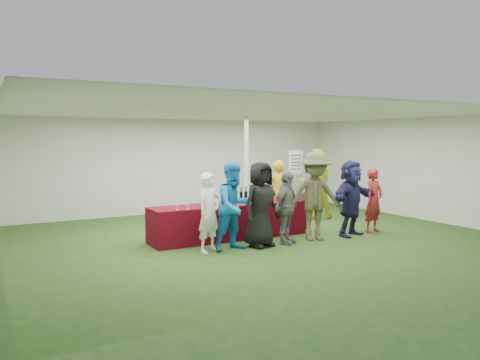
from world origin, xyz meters
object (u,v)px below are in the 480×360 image
customer_5 (351,198)px  staff_pourer (277,193)px  customer_3 (286,208)px  customer_2 (261,204)px  customer_1 (234,206)px  serving_table (232,221)px  customer_6 (374,200)px  customer_4 (315,196)px  customer_0 (209,213)px  staff_back (316,184)px  wine_list_sign (296,167)px  dump_bucket (301,196)px

customer_5 → staff_pourer: bearing=94.0°
staff_pourer → customer_3: size_ratio=1.09×
customer_2 → customer_1: bearing=165.8°
serving_table → customer_5: bearing=-24.2°
staff_pourer → customer_6: size_ratio=1.09×
customer_1 → customer_5: (2.86, -0.10, -0.01)m
customer_5 → customer_6: bearing=-12.4°
customer_4 → customer_1: bearing=-165.2°
customer_0 → customer_1: (0.50, -0.08, 0.09)m
staff_pourer → customer_0: (-2.67, -1.70, -0.05)m
serving_table → customer_6: bearing=-18.2°
customer_2 → customer_5: (2.29, -0.09, -0.01)m
customer_1 → customer_5: customer_1 is taller
customer_5 → customer_2: bearing=161.5°
customer_4 → customer_6: bearing=17.0°
customer_1 → customer_2: bearing=-9.6°
staff_pourer → staff_back: (1.47, 0.34, 0.13)m
wine_list_sign → customer_5: bearing=-107.0°
customer_0 → customer_6: 4.10m
staff_pourer → wine_list_sign: bearing=-130.4°
staff_back → customer_6: staff_back is taller
customer_1 → customer_4: (1.90, -0.06, 0.09)m
customer_3 → customer_6: (2.42, 0.00, -0.00)m
dump_bucket → customer_3: customer_3 is taller
customer_0 → customer_3: customer_0 is taller
customer_2 → customer_5: size_ratio=1.01×
customer_1 → customer_2: size_ratio=1.00×
customer_3 → customer_2: bearing=149.0°
customer_4 → serving_table: bearing=160.7°
serving_table → customer_2: bearing=-83.6°
serving_table → customer_1: size_ratio=2.12×
customer_3 → serving_table: bearing=97.0°
customer_1 → staff_pourer: bearing=31.3°
customer_2 → customer_4: bearing=-14.7°
staff_back → wine_list_sign: bearing=-76.4°
customer_0 → customer_2: (1.08, -0.09, 0.09)m
customer_2 → customer_3: bearing=-16.3°
staff_back → customer_2: staff_back is taller
customer_3 → customer_1: bearing=150.0°
dump_bucket → customer_6: size_ratio=0.15×
staff_pourer → customer_0: bearing=38.6°
staff_pourer → customer_0: 3.17m
staff_pourer → customer_1: size_ratio=0.95×
customer_5 → serving_table: bearing=139.5°
serving_table → customer_2: customer_2 is taller
customer_4 → customer_5: size_ratio=1.11×
staff_back → customer_4: size_ratio=1.00×
customer_2 → customer_4: customer_4 is taller
dump_bucket → staff_back: staff_back is taller
staff_pourer → customer_2: customer_2 is taller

